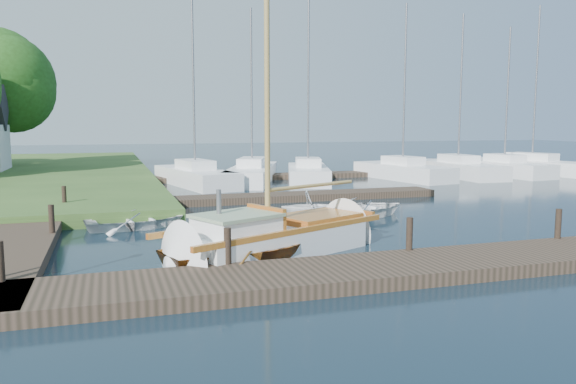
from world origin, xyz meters
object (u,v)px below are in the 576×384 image
object	(u,v)px
mooring_post_2	(409,234)
marina_boat_4	(403,170)
marina_boat_2	(308,172)
mooring_post_0	(0,261)
mooring_post_1	(228,246)
tender_c	(362,206)
tender_b	(310,203)
marina_boat_1	(252,172)
mooring_post_4	(52,219)
tree_7	(4,82)
mooring_post_3	(558,224)
marina_boat_7	(532,165)
marina_boat_5	(458,168)
sailboat	(278,240)
marina_boat_6	(504,167)
mooring_post_5	(64,197)
dinghy	(250,243)
marina_boat_0	(195,175)
tender_a	(136,218)

from	to	relation	value
mooring_post_2	marina_boat_4	size ratio (longest dim) A/B	0.08
marina_boat_2	mooring_post_0	bearing A→B (deg)	162.30
mooring_post_1	marina_boat_4	bearing A→B (deg)	51.48
mooring_post_0	tender_c	size ratio (longest dim) A/B	0.22
mooring_post_2	tender_b	xyz separation A→B (m)	(-0.11, 6.73, -0.15)
marina_boat_1	tender_b	bearing A→B (deg)	-163.89
mooring_post_2	mooring_post_4	distance (m)	9.86
tree_7	mooring_post_3	bearing A→B (deg)	-59.90
marina_boat_1	mooring_post_3	bearing A→B (deg)	-148.88
mooring_post_3	marina_boat_7	world-z (taller)	marina_boat_7
mooring_post_4	mooring_post_2	bearing A→B (deg)	-30.47
marina_boat_5	marina_boat_7	distance (m)	6.05
mooring_post_0	sailboat	bearing A→B (deg)	16.82
mooring_post_0	tree_7	xyz separation A→B (m)	(-4.50, 31.05, 5.50)
marina_boat_4	tree_7	xyz separation A→B (m)	(-23.63, 12.67, 5.63)
marina_boat_2	marina_boat_7	xyz separation A→B (m)	(16.39, 0.63, -0.01)
marina_boat_6	marina_boat_7	world-z (taller)	marina_boat_7
mooring_post_5	tender_c	distance (m)	10.91
tender_b	tree_7	distance (m)	28.33
tender_c	marina_boat_2	size ratio (longest dim) A/B	0.32
mooring_post_2	marina_boat_2	world-z (taller)	marina_boat_2
mooring_post_3	marina_boat_7	distance (m)	24.99
dinghy	marina_boat_5	xyz separation A→B (m)	(18.11, 17.65, 0.11)
mooring_post_4	sailboat	world-z (taller)	sailboat
dinghy	marina_boat_2	bearing A→B (deg)	-41.60
mooring_post_0	mooring_post_1	distance (m)	4.50
mooring_post_1	marina_boat_0	size ratio (longest dim) A/B	0.07
mooring_post_3	tree_7	distance (m)	36.31
mooring_post_3	marina_boat_5	world-z (taller)	marina_boat_5
tender_a	tree_7	bearing A→B (deg)	8.24
mooring_post_1	marina_boat_4	xyz separation A→B (m)	(14.63, 18.38, -0.13)
tender_a	marina_boat_6	bearing A→B (deg)	-72.31
tender_c	mooring_post_4	bearing A→B (deg)	86.88
mooring_post_2	mooring_post_4	size ratio (longest dim) A/B	1.00
tree_7	marina_boat_2	bearing A→B (deg)	-35.31
marina_boat_5	tree_7	bearing A→B (deg)	69.33
marina_boat_1	marina_boat_7	world-z (taller)	marina_boat_7
marina_boat_6	marina_boat_0	bearing A→B (deg)	83.18
dinghy	tender_b	bearing A→B (deg)	-50.65
mooring_post_2	marina_boat_7	world-z (taller)	marina_boat_7
mooring_post_4	tender_c	size ratio (longest dim) A/B	0.22
mooring_post_1	marina_boat_7	distance (m)	31.52
marina_boat_0	marina_boat_5	world-z (taller)	marina_boat_0
marina_boat_4	sailboat	bearing A→B (deg)	132.27
mooring_post_4	marina_boat_6	world-z (taller)	marina_boat_6
sailboat	dinghy	distance (m)	1.11
dinghy	marina_boat_0	xyz separation A→B (m)	(1.29, 17.58, 0.13)
mooring_post_4	marina_boat_0	xyz separation A→B (m)	(6.11, 13.85, -0.12)
mooring_post_0	mooring_post_2	size ratio (longest dim) A/B	1.00
mooring_post_1	marina_boat_2	size ratio (longest dim) A/B	0.07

